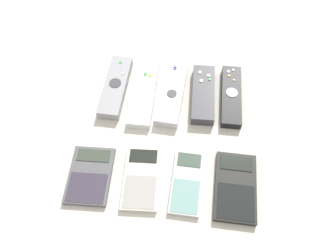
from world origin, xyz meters
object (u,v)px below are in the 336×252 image
remote_3 (203,94)px  calculator_0 (90,175)px  calculator_2 (187,182)px  remote_2 (174,91)px  calculator_3 (235,187)px  remote_1 (144,90)px  remote_0 (116,87)px  calculator_1 (141,178)px  remote_4 (231,96)px

remote_3 → calculator_0: size_ratio=1.25×
calculator_2 → remote_2: bearing=103.9°
calculator_3 → remote_1: bearing=135.2°
calculator_0 → calculator_2: size_ratio=0.92×
remote_3 → calculator_2: remote_3 is taller
calculator_2 → remote_0: bearing=131.9°
remote_0 → calculator_1: size_ratio=1.25×
remote_1 → remote_2: bearing=1.0°
remote_2 → remote_3: remote_3 is taller
remote_3 → remote_4: 0.07m
calculator_2 → calculator_1: bearing=-177.6°
remote_0 → remote_1: 0.07m
calculator_0 → remote_2: bearing=55.0°
calculator_0 → remote_1: bearing=68.9°
calculator_1 → calculator_3: size_ratio=0.97×
calculator_2 → calculator_3: size_ratio=0.96×
calculator_1 → calculator_3: calculator_3 is taller
remote_1 → remote_4: bearing=0.1°
remote_0 → calculator_0: 0.24m
remote_2 → calculator_2: 0.24m
calculator_0 → remote_0: bearing=85.5°
remote_1 → calculator_1: remote_1 is taller
remote_2 → remote_4: size_ratio=1.16×
remote_2 → calculator_3: remote_2 is taller
remote_1 → remote_2: remote_2 is taller
remote_1 → remote_3: bearing=-1.0°
remote_2 → calculator_3: bearing=-53.8°
remote_1 → remote_4: 0.21m
remote_2 → calculator_0: (-0.16, -0.24, -0.01)m
remote_1 → calculator_2: remote_1 is taller
calculator_1 → calculator_3: 0.20m
remote_2 → remote_1: bearing=-175.3°
remote_2 → calculator_2: remote_2 is taller
remote_3 → calculator_0: remote_3 is taller
remote_1 → calculator_3: (0.22, -0.23, -0.00)m
remote_0 → calculator_2: 0.30m
remote_4 → calculator_1: (-0.19, -0.23, -0.00)m
remote_0 → remote_4: size_ratio=1.04×
remote_2 → calculator_0: bearing=-119.7°
remote_3 → calculator_2: bearing=-97.1°
remote_4 → calculator_2: size_ratio=1.21×
calculator_1 → calculator_2: same height
remote_3 → calculator_2: (-0.02, -0.23, -0.01)m
remote_4 → calculator_3: size_ratio=1.16×
remote_2 → remote_4: bearing=3.3°
remote_4 → calculator_0: bearing=-141.1°
remote_2 → remote_3: (0.07, -0.00, 0.00)m
remote_3 → remote_4: (0.07, 0.00, -0.00)m
remote_4 → calculator_2: remote_4 is taller
remote_2 → calculator_1: 0.24m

